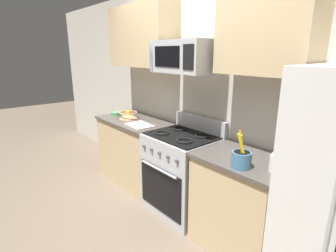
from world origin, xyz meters
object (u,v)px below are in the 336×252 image
Objects in this scene: prep_bowl at (116,113)px; fruit_basket at (128,115)px; cutting_board at (140,125)px; microwave at (185,57)px; bottle_vinegar at (273,161)px; utensil_crock at (241,159)px; range_oven at (182,172)px.

fruit_basket is at bearing 9.10° from prep_bowl.
microwave is at bearing 12.38° from cutting_board.
bottle_vinegar is 1.36× the size of prep_bowl.
microwave reaches higher than fruit_basket.
utensil_crock is 2.27m from prep_bowl.
prep_bowl is (-0.27, -0.04, -0.02)m from fruit_basket.
prep_bowl is (-1.37, -0.06, 0.46)m from range_oven.
microwave is 3.61× the size of bottle_vinegar.
range_oven is 0.80m from cutting_board.
microwave is at bearing 174.16° from bottle_vinegar.
microwave is (-0.00, 0.03, 1.29)m from range_oven.
range_oven is 1.29m from microwave.
prep_bowl is at bearing 175.16° from cutting_board.
fruit_basket is 1.37× the size of bottle_vinegar.
range_oven reaches higher than prep_bowl.
fruit_basket is 0.74× the size of cutting_board.
bottle_vinegar is 2.47m from prep_bowl.
range_oven reaches higher than cutting_board.
prep_bowl is (-0.71, 0.06, 0.02)m from cutting_board.
fruit_basket reaches higher than prep_bowl.
bottle_vinegar is (1.11, -0.11, -0.77)m from microwave.
microwave is 1.60m from prep_bowl.
fruit_basket is 1.86× the size of prep_bowl.
utensil_crock is 2.22× the size of prep_bowl.
range_oven is at bearing 167.45° from utensil_crock.
cutting_board is at bearing -178.97° from bottle_vinegar.
fruit_basket is at bearing 166.53° from cutting_board.
bottle_vinegar is at bearing -0.65° from prep_bowl.
prep_bowl is at bearing 179.35° from bottle_vinegar.
microwave reaches higher than prep_bowl.
range_oven is at bearing 2.42° from prep_bowl.
utensil_crock is 2.00m from fruit_basket.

